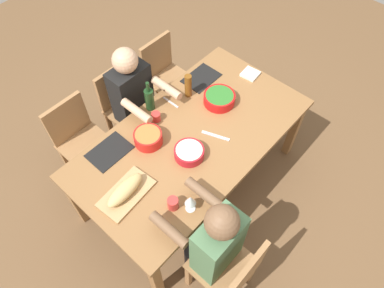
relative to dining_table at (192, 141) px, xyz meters
The scene contains 24 objects.
ground_plane 0.67m from the dining_table, ahead, with size 8.00×8.00×0.00m, color brown.
dining_table is the anchor object (origin of this frame).
chair_far_center 0.87m from the dining_table, 90.00° to the left, with size 0.40×0.40×0.85m.
diner_far_center 0.67m from the dining_table, 90.00° to the left, with size 0.41×0.53×1.20m.
chair_far_right 1.02m from the dining_table, 57.85° to the left, with size 0.40×0.40×0.85m.
chair_near_left 1.02m from the dining_table, 122.15° to the right, with size 0.40×0.40×0.85m.
diner_near_left 0.85m from the dining_table, 128.71° to the right, with size 0.41×0.53×1.20m.
chair_far_left 1.02m from the dining_table, 122.15° to the left, with size 0.40×0.40×0.85m.
serving_bowl_pasta 0.22m from the dining_table, 144.64° to the right, with size 0.23×0.23×0.08m.
serving_bowl_greens 0.44m from the dining_table, ahead, with size 0.26×0.26×0.09m.
serving_bowl_fruit 0.37m from the dining_table, 141.67° to the left, with size 0.22×0.22×0.10m.
cutting_board 0.70m from the dining_table, behind, with size 0.40×0.22×0.02m, color tan.
bread_loaf 0.70m from the dining_table, behind, with size 0.32×0.11×0.09m, color tan.
wine_bottle 0.49m from the dining_table, 91.60° to the left, with size 0.08×0.08×0.29m.
beer_bottle 0.48m from the dining_table, 46.13° to the left, with size 0.06×0.06×0.22m, color brown.
wine_glass 0.65m from the dining_table, 139.04° to the right, with size 0.08×0.08×0.17m.
cup_far_center 0.35m from the dining_table, 102.36° to the left, with size 0.07×0.07×0.08m, color red.
fork_far_center 0.40m from the dining_table, 69.19° to the left, with size 0.02×0.17×0.01m, color silver.
placemat_far_right 0.65m from the dining_table, 34.59° to the left, with size 0.32×0.23×0.01m, color black.
cup_near_left 0.63m from the dining_table, 150.06° to the right, with size 0.08×0.08×0.10m, color red.
fork_near_left 0.77m from the dining_table, 151.35° to the right, with size 0.02×0.17×0.01m, color silver.
placemat_far_left 0.65m from the dining_table, 145.41° to the left, with size 0.32×0.23×0.01m, color black.
carving_knife 0.20m from the dining_table, 48.63° to the right, with size 0.23×0.02×0.01m, color silver.
napkin_stack 0.87m from the dining_table, ahead, with size 0.14×0.14×0.02m, color white.
Camera 1 is at (-1.24, -1.11, 2.98)m, focal length 33.08 mm.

